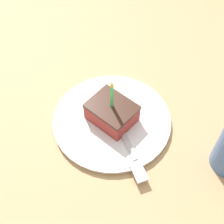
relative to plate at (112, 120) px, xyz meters
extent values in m
cube|color=tan|center=(0.01, 0.03, -0.03)|extent=(2.40, 2.40, 0.04)
cylinder|color=silver|center=(0.00, 0.00, 0.00)|extent=(0.25, 0.25, 0.01)
cylinder|color=silver|center=(0.00, 0.00, 0.00)|extent=(0.26, 0.26, 0.01)
cube|color=#99332D|center=(0.00, 0.00, 0.03)|extent=(0.07, 0.09, 0.04)
cube|color=#381E14|center=(0.00, 0.00, 0.05)|extent=(0.08, 0.10, 0.01)
cylinder|color=#4CBF66|center=(0.00, 0.00, 0.08)|extent=(0.01, 0.01, 0.06)
cone|color=yellow|center=(0.00, 0.00, 0.12)|extent=(0.01, 0.01, 0.01)
cube|color=#B2B2B7|center=(0.02, 0.04, 0.01)|extent=(0.08, 0.14, 0.00)
cube|color=#B2B2B7|center=(0.06, 0.12, 0.01)|extent=(0.04, 0.05, 0.00)
camera|label=1|loc=(0.30, 0.26, 0.56)|focal=50.00mm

